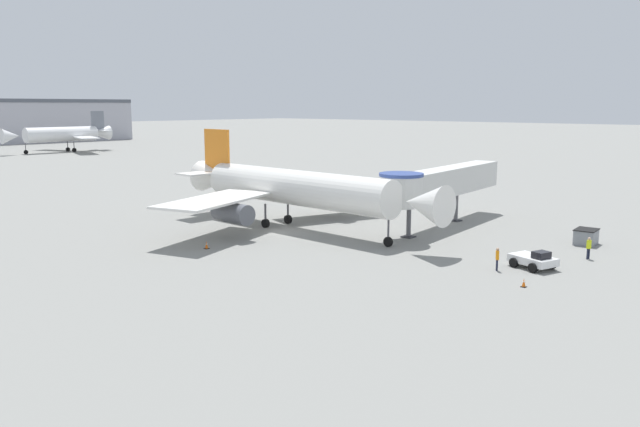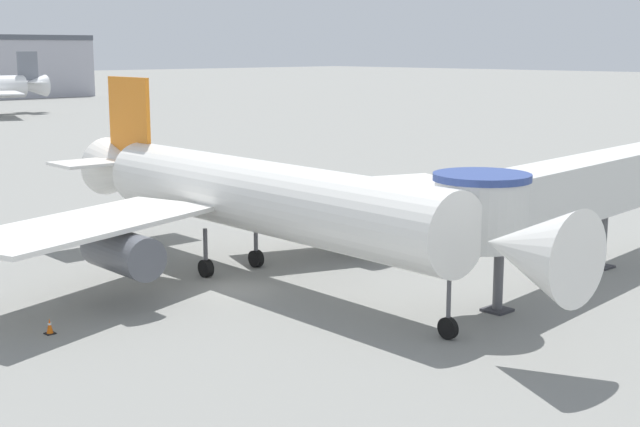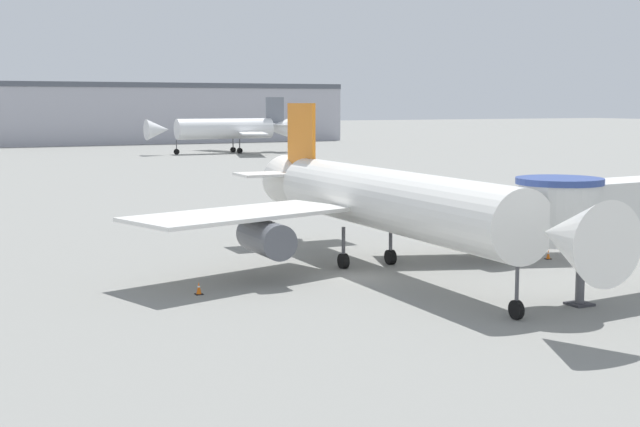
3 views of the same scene
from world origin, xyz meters
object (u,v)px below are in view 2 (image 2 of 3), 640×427
Objects in this scene: traffic_cone_starboard_wing at (419,243)px; main_airplane at (257,198)px; traffic_cone_port_wing at (50,327)px; jet_bridge at (566,191)px.

main_airplane is at bearing 176.24° from traffic_cone_starboard_wing.
traffic_cone_starboard_wing is (23.13, 0.07, -0.02)m from traffic_cone_port_wing.
main_airplane is 1.47× the size of jet_bridge.
main_airplane reaches higher than jet_bridge.
jet_bridge is at bearing -44.80° from main_airplane.
traffic_cone_starboard_wing is (11.52, -0.76, -3.85)m from main_airplane.
traffic_cone_port_wing is at bearing -179.84° from traffic_cone_starboard_wing.
jet_bridge is at bearing -24.76° from traffic_cone_port_wing.
jet_bridge is 11.13m from traffic_cone_starboard_wing.
traffic_cone_port_wing is 23.13m from traffic_cone_starboard_wing.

